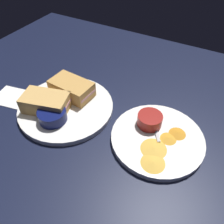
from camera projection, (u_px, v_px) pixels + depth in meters
ground_plane at (75, 109)px, 70.23cm from camera, size 110.00×110.00×3.00cm
plate_sandwich_main at (66, 107)px, 67.37cm from camera, size 28.37×28.37×1.60cm
sandwich_half_near at (72, 88)px, 68.80cm from camera, size 13.76×8.59×4.80cm
sandwich_half_far at (46, 103)px, 64.15cm from camera, size 14.65×10.81×4.80cm
ramekin_dark_sauce at (52, 115)px, 61.42cm from camera, size 7.89×7.89×3.31cm
spoon_by_dark_ramekin at (62, 104)px, 66.56cm from camera, size 3.97×9.91×0.80cm
plate_chips_companion at (157, 138)px, 58.86cm from camera, size 24.49×24.49×1.60cm
ramekin_light_gravy at (150, 120)px, 60.22cm from camera, size 6.77×6.77×3.26cm
spoon_by_gravy_ramekin at (154, 121)px, 61.67cm from camera, size 6.42×9.18×0.80cm
plantain_chip_scatter at (160, 148)px, 55.35cm from camera, size 11.11×18.45×0.60cm
paper_napkin_folded at (12, 97)px, 71.71cm from camera, size 12.49×10.90×0.40cm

